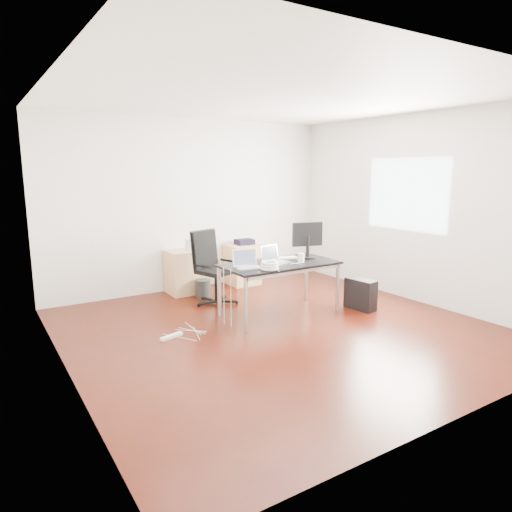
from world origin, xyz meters
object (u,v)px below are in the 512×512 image
office_chair (212,264)px  pc_tower (360,294)px  filing_cabinet_left (183,272)px  filing_cabinet_right (242,264)px  desk (280,267)px

office_chair → pc_tower: bearing=-59.4°
filing_cabinet_left → pc_tower: bearing=-50.3°
filing_cabinet_right → office_chair: bearing=-142.1°
filing_cabinet_left → pc_tower: filing_cabinet_left is taller
office_chair → desk: bearing=-80.8°
desk → pc_tower: (1.13, -0.42, -0.46)m
desk → filing_cabinet_left: 1.90m
filing_cabinet_left → filing_cabinet_right: same height
filing_cabinet_right → pc_tower: size_ratio=1.56×
desk → pc_tower: size_ratio=3.56×
desk → office_chair: bearing=118.2°
office_chair → filing_cabinet_right: bearing=18.9°
desk → pc_tower: bearing=-20.4°
desk → filing_cabinet_left: desk is taller
desk → office_chair: office_chair is taller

